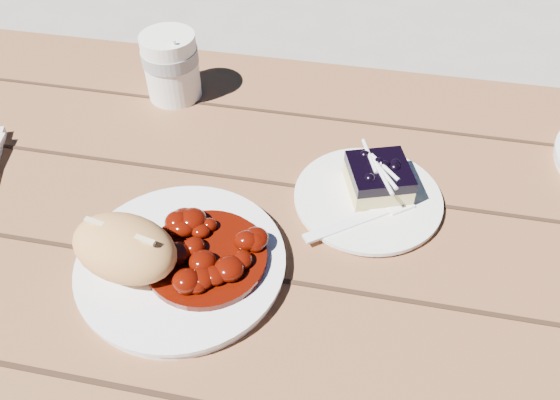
% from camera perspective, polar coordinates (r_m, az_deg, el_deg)
% --- Properties ---
extents(picnic_table, '(2.00, 1.55, 0.75)m').
position_cam_1_polar(picnic_table, '(0.82, 7.12, -11.44)').
color(picnic_table, brown).
rests_on(picnic_table, ground).
extents(main_plate, '(0.24, 0.24, 0.02)m').
position_cam_1_polar(main_plate, '(0.66, -10.23, -6.58)').
color(main_plate, white).
rests_on(main_plate, picnic_table).
extents(goulash_stew, '(0.14, 0.14, 0.04)m').
position_cam_1_polar(goulash_stew, '(0.64, -7.87, -5.09)').
color(goulash_stew, '#4D0B02').
rests_on(goulash_stew, main_plate).
extents(bread_roll, '(0.14, 0.11, 0.07)m').
position_cam_1_polar(bread_roll, '(0.64, -15.93, -4.83)').
color(bread_roll, tan).
rests_on(bread_roll, main_plate).
extents(dessert_plate, '(0.19, 0.19, 0.01)m').
position_cam_1_polar(dessert_plate, '(0.74, 9.13, 0.11)').
color(dessert_plate, white).
rests_on(dessert_plate, picnic_table).
extents(blueberry_cake, '(0.10, 0.10, 0.04)m').
position_cam_1_polar(blueberry_cake, '(0.73, 10.25, 2.28)').
color(blueberry_cake, '#E4CD7C').
rests_on(blueberry_cake, dessert_plate).
extents(fork_dessert, '(0.14, 0.11, 0.00)m').
position_cam_1_polar(fork_dessert, '(0.69, 7.19, -2.42)').
color(fork_dessert, white).
rests_on(fork_dessert, dessert_plate).
extents(coffee_cup, '(0.09, 0.09, 0.11)m').
position_cam_1_polar(coffee_cup, '(0.91, -11.27, 13.52)').
color(coffee_cup, white).
rests_on(coffee_cup, picnic_table).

